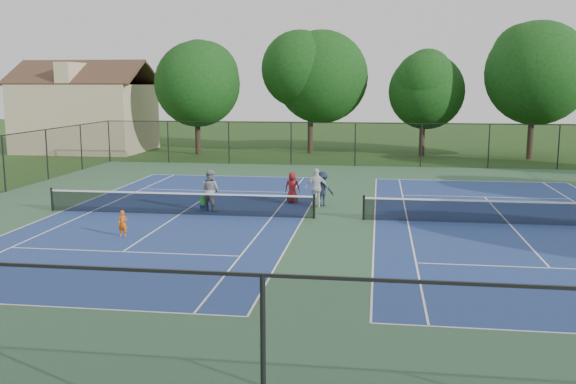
# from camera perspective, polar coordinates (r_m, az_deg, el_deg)

# --- Properties ---
(ground) EXTENTS (140.00, 140.00, 0.00)m
(ground) POSITION_cam_1_polar(r_m,az_deg,el_deg) (27.34, 4.53, -2.44)
(ground) COLOR #234716
(ground) RESTS_ON ground
(court_pad) EXTENTS (36.00, 36.00, 0.01)m
(court_pad) POSITION_cam_1_polar(r_m,az_deg,el_deg) (27.33, 4.53, -2.43)
(court_pad) COLOR #2F5436
(court_pad) RESTS_ON ground
(tennis_court_left) EXTENTS (12.00, 23.83, 1.07)m
(tennis_court_left) POSITION_cam_1_polar(r_m,az_deg,el_deg) (28.59, -9.62, -1.81)
(tennis_court_left) COLOR navy
(tennis_court_left) RESTS_ON ground
(tennis_court_right) EXTENTS (12.00, 23.83, 1.07)m
(tennis_court_right) POSITION_cam_1_polar(r_m,az_deg,el_deg) (27.80, 19.10, -2.54)
(tennis_court_right) COLOR navy
(tennis_court_right) RESTS_ON ground
(perimeter_fence) EXTENTS (36.08, 36.08, 3.02)m
(perimeter_fence) POSITION_cam_1_polar(r_m,az_deg,el_deg) (27.05, 4.57, 0.88)
(perimeter_fence) COLOR black
(perimeter_fence) RESTS_ON ground
(tree_back_a) EXTENTS (6.80, 6.80, 9.15)m
(tree_back_a) POSITION_cam_1_polar(r_m,az_deg,el_deg) (52.75, -8.14, 9.90)
(tree_back_a) COLOR #2D2116
(tree_back_a) RESTS_ON ground
(tree_back_b) EXTENTS (7.60, 7.60, 10.03)m
(tree_back_b) POSITION_cam_1_polar(r_m,az_deg,el_deg) (52.99, 2.02, 10.59)
(tree_back_b) COLOR #2D2116
(tree_back_b) RESTS_ON ground
(tree_back_c) EXTENTS (6.00, 6.00, 8.40)m
(tree_back_c) POSITION_cam_1_polar(r_m,az_deg,el_deg) (51.80, 11.97, 9.18)
(tree_back_c) COLOR #2D2116
(tree_back_c) RESTS_ON ground
(tree_back_d) EXTENTS (7.80, 7.80, 10.37)m
(tree_back_d) POSITION_cam_1_polar(r_m,az_deg,el_deg) (51.96, 21.08, 10.24)
(tree_back_d) COLOR #2D2116
(tree_back_d) RESTS_ON ground
(clapboard_house) EXTENTS (10.80, 8.10, 7.65)m
(clapboard_house) POSITION_cam_1_polar(r_m,az_deg,el_deg) (57.30, -17.50, 6.58)
(clapboard_house) COLOR tan
(clapboard_house) RESTS_ON ground
(child_player) EXTENTS (0.38, 0.26, 1.00)m
(child_player) POSITION_cam_1_polar(r_m,az_deg,el_deg) (24.89, -14.48, -2.74)
(child_player) COLOR #E55A0F
(child_player) RESTS_ON ground
(instructor) EXTENTS (1.13, 1.02, 1.89)m
(instructor) POSITION_cam_1_polar(r_m,az_deg,el_deg) (29.13, -6.93, 0.16)
(instructor) COLOR gray
(instructor) RESTS_ON ground
(bystander_a) EXTENTS (1.15, 0.71, 1.83)m
(bystander_a) POSITION_cam_1_polar(r_m,az_deg,el_deg) (29.78, 2.56, 0.37)
(bystander_a) COLOR silver
(bystander_a) RESTS_ON ground
(bystander_b) EXTENTS (1.14, 0.78, 1.63)m
(bystander_b) POSITION_cam_1_polar(r_m,az_deg,el_deg) (30.11, 3.08, 0.28)
(bystander_b) COLOR #172134
(bystander_b) RESTS_ON ground
(bystander_c) EXTENTS (0.76, 0.52, 1.51)m
(bystander_c) POSITION_cam_1_polar(r_m,az_deg,el_deg) (30.87, 0.39, 0.41)
(bystander_c) COLOR maroon
(bystander_c) RESTS_ON ground
(ball_crate) EXTENTS (0.44, 0.35, 0.30)m
(ball_crate) POSITION_cam_1_polar(r_m,az_deg,el_deg) (29.31, -7.43, -1.37)
(ball_crate) COLOR navy
(ball_crate) RESTS_ON ground
(ball_hopper) EXTENTS (0.37, 0.31, 0.38)m
(ball_hopper) POSITION_cam_1_polar(r_m,az_deg,el_deg) (29.25, -7.45, -0.72)
(ball_hopper) COLOR green
(ball_hopper) RESTS_ON ball_crate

